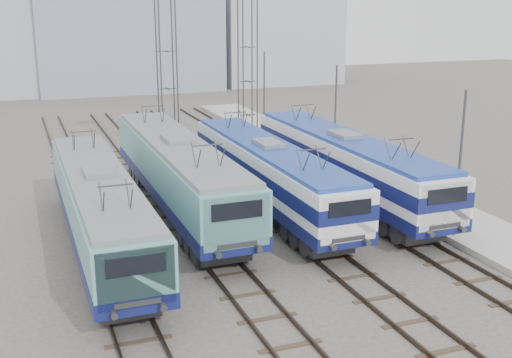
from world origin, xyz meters
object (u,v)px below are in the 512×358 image
object	(u,v)px
locomotive_far_left	(100,206)
catenary_tower_east	(248,59)
locomotive_center_left	(179,170)
mast_front	(459,168)
mast_rear	(264,97)
catenary_tower_west	(167,64)
mast_mid	(335,122)
locomotive_center_right	(270,171)
locomotive_far_right	(346,162)

from	to	relation	value
locomotive_far_left	catenary_tower_east	size ratio (longest dim) A/B	1.45
locomotive_center_left	mast_front	xyz separation A→B (m)	(10.85, -8.35, 1.16)
locomotive_far_left	locomotive_center_left	world-z (taller)	locomotive_center_left
catenary_tower_east	mast_rear	size ratio (longest dim) A/B	1.71
catenary_tower_east	mast_front	bearing A→B (deg)	-84.55
locomotive_far_left	catenary_tower_east	bearing A→B (deg)	53.23
catenary_tower_east	catenary_tower_west	bearing A→B (deg)	-162.90
locomotive_center_left	mast_mid	xyz separation A→B (m)	(10.85, 3.65, 1.16)
locomotive_center_right	catenary_tower_east	bearing A→B (deg)	74.16
mast_front	catenary_tower_west	bearing A→B (deg)	113.27
locomotive_center_left	locomotive_far_right	size ratio (longest dim) A/B	1.05
mast_mid	catenary_tower_west	bearing A→B (deg)	137.07
catenary_tower_west	mast_front	world-z (taller)	catenary_tower_west
mast_front	mast_rear	world-z (taller)	same
locomotive_far_right	catenary_tower_west	distance (m)	15.17
locomotive_far_left	mast_mid	xyz separation A→B (m)	(15.35, 7.73, 1.33)
locomotive_center_right	mast_mid	xyz separation A→B (m)	(6.35, 4.98, 1.27)
catenary_tower_west	mast_rear	bearing A→B (deg)	24.94
mast_rear	locomotive_center_right	bearing A→B (deg)	-110.50
locomotive_far_left	mast_rear	bearing A→B (deg)	52.12
catenary_tower_west	catenary_tower_east	distance (m)	6.80
locomotive_far_left	catenary_tower_east	distance (m)	22.58
locomotive_center_right	catenary_tower_west	xyz separation A→B (m)	(-2.25, 12.98, 4.41)
locomotive_center_right	mast_rear	distance (m)	18.17
locomotive_center_right	mast_front	world-z (taller)	mast_front
locomotive_far_right	mast_front	xyz separation A→B (m)	(1.85, -7.13, 1.20)
locomotive_center_left	catenary_tower_east	world-z (taller)	catenary_tower_east
mast_front	catenary_tower_east	bearing A→B (deg)	95.45
locomotive_center_left	mast_rear	bearing A→B (deg)	55.26
catenary_tower_west	mast_front	xyz separation A→B (m)	(8.60, -20.00, -3.14)
catenary_tower_east	mast_rear	world-z (taller)	catenary_tower_east
locomotive_center_left	catenary_tower_west	world-z (taller)	catenary_tower_west
locomotive_center_left	locomotive_far_left	bearing A→B (deg)	-137.79
locomotive_center_left	locomotive_center_right	xyz separation A→B (m)	(4.50, -1.33, -0.11)
locomotive_center_right	catenary_tower_west	size ratio (longest dim) A/B	1.45
catenary_tower_west	mast_mid	bearing A→B (deg)	-42.93
locomotive_far_left	mast_front	world-z (taller)	mast_front
locomotive_far_left	mast_mid	size ratio (longest dim) A/B	2.48
locomotive_far_left	locomotive_center_right	distance (m)	9.41
locomotive_far_left	mast_rear	world-z (taller)	mast_rear
mast_rear	catenary_tower_west	bearing A→B (deg)	-155.06
locomotive_center_left	locomotive_center_right	world-z (taller)	locomotive_center_left
locomotive_far_right	catenary_tower_east	world-z (taller)	catenary_tower_east
mast_rear	mast_mid	bearing A→B (deg)	-90.00
locomotive_far_left	mast_mid	world-z (taller)	mast_mid
mast_mid	locomotive_center_left	bearing A→B (deg)	-161.42
locomotive_center_right	locomotive_far_right	bearing A→B (deg)	1.43
locomotive_center_right	mast_rear	xyz separation A→B (m)	(6.35, 16.98, 1.27)
mast_rear	locomotive_center_left	bearing A→B (deg)	-124.74
catenary_tower_west	mast_rear	world-z (taller)	catenary_tower_west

